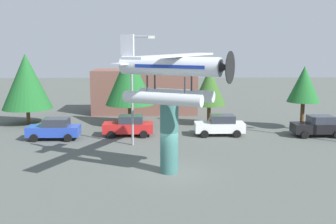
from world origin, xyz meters
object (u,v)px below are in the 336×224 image
(storefront_building, at_px, (145,91))
(car_far_white, at_px, (220,125))
(car_mid_red, at_px, (129,126))
(tree_far_east, at_px, (304,84))
(tree_center_back, at_px, (209,87))
(car_near_blue, at_px, (54,129))
(car_distant_black, at_px, (318,126))
(tree_east, at_px, (129,78))
(streetlight_primary, at_px, (134,83))
(tree_west, at_px, (26,81))
(display_pedestal, at_px, (169,138))
(floatplane_monument, at_px, (171,74))

(storefront_building, bearing_deg, car_far_white, -60.67)
(car_mid_red, relative_size, tree_far_east, 0.73)
(car_mid_red, xyz_separation_m, tree_center_back, (7.36, 4.52, 2.82))
(car_far_white, bearing_deg, storefront_building, -60.67)
(car_near_blue, height_order, car_distant_black, same)
(car_distant_black, xyz_separation_m, tree_east, (-16.22, 5.19, 3.68))
(car_mid_red, bearing_deg, car_distant_black, 178.11)
(streetlight_primary, height_order, storefront_building, streetlight_primary)
(tree_east, bearing_deg, tree_far_east, -9.12)
(car_far_white, bearing_deg, car_mid_red, 0.14)
(car_distant_black, height_order, storefront_building, storefront_building)
(car_near_blue, relative_size, car_distant_black, 1.00)
(car_distant_black, bearing_deg, tree_east, -17.75)
(tree_far_east, bearing_deg, tree_center_back, 163.74)
(streetlight_primary, distance_m, tree_far_east, 15.79)
(tree_east, height_order, tree_far_east, tree_east)
(car_near_blue, xyz_separation_m, car_mid_red, (6.00, 1.13, 0.00))
(car_distant_black, xyz_separation_m, tree_far_east, (-0.44, 2.66, 3.26))
(car_near_blue, relative_size, car_far_white, 1.00)
(car_distant_black, bearing_deg, tree_far_east, -80.69)
(tree_east, relative_size, tree_far_east, 1.23)
(car_near_blue, distance_m, tree_west, 8.53)
(car_near_blue, height_order, tree_east, tree_east)
(display_pedestal, bearing_deg, car_far_white, 65.17)
(tree_west, height_order, tree_far_east, tree_west)
(display_pedestal, distance_m, car_distant_black, 16.00)
(car_far_white, bearing_deg, car_near_blue, 4.78)
(car_near_blue, height_order, car_mid_red, same)
(car_near_blue, bearing_deg, streetlight_primary, 163.04)
(car_mid_red, xyz_separation_m, tree_far_east, (15.55, 2.13, 3.26))
(car_mid_red, distance_m, tree_far_east, 16.03)
(tree_west, distance_m, tree_far_east, 25.97)
(floatplane_monument, height_order, tree_center_back, floatplane_monument)
(storefront_building, xyz_separation_m, tree_center_back, (6.35, -7.50, 1.27))
(display_pedestal, distance_m, streetlight_primary, 7.70)
(car_near_blue, distance_m, tree_east, 8.97)
(display_pedestal, height_order, car_mid_red, display_pedestal)
(car_distant_black, bearing_deg, display_pedestal, 36.33)
(car_near_blue, distance_m, car_distant_black, 22.00)
(tree_east, bearing_deg, floatplane_monument, -76.66)
(floatplane_monument, distance_m, tree_east, 15.17)
(tree_west, bearing_deg, car_mid_red, -28.53)
(car_far_white, height_order, tree_east, tree_east)
(car_near_blue, relative_size, tree_east, 0.59)
(tree_far_east, bearing_deg, car_near_blue, -171.39)
(car_far_white, xyz_separation_m, tree_far_east, (7.79, 2.11, 3.26))
(display_pedestal, relative_size, storefront_building, 0.37)
(car_far_white, bearing_deg, tree_center_back, -84.90)
(streetlight_primary, distance_m, tree_east, 7.90)
(display_pedestal, height_order, car_distant_black, display_pedestal)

